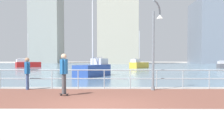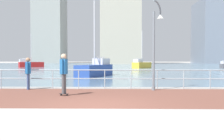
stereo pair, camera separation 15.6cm
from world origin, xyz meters
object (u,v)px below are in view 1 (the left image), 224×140
bystander (27,71)px  skateboarder (64,70)px  lamppost (155,41)px  sailboat_yellow (27,64)px  sailboat_white (94,69)px  sailboat_teal (139,64)px

bystander → skateboarder: bearing=-45.0°
lamppost → bystander: lamppost is taller
lamppost → bystander: bearing=178.9°
skateboarder → sailboat_yellow: sailboat_yellow is taller
bystander → sailboat_white: bearing=76.7°
lamppost → sailboat_white: sailboat_white is taller
skateboarder → sailboat_white: size_ratio=0.26×
bystander → sailboat_yellow: sailboat_yellow is taller
skateboarder → sailboat_yellow: bearing=109.9°
sailboat_white → sailboat_teal: (6.26, 22.69, -0.04)m
skateboarder → sailboat_white: sailboat_white is taller
sailboat_yellow → sailboat_teal: 21.72m
lamppost → sailboat_yellow: 42.96m
sailboat_yellow → sailboat_teal: (21.23, -4.59, 0.00)m
skateboarder → sailboat_white: (0.26, 13.42, -0.44)m
sailboat_teal → sailboat_yellow: bearing=167.8°
sailboat_yellow → lamppost: bearing=-63.7°
sailboat_white → lamppost: bearing=-70.1°
lamppost → sailboat_white: bearing=109.9°
lamppost → bystander: (-6.66, 0.12, -1.55)m
lamppost → skateboarder: (-4.30, -2.24, -1.43)m
sailboat_white → sailboat_yellow: (-14.97, 27.29, -0.04)m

